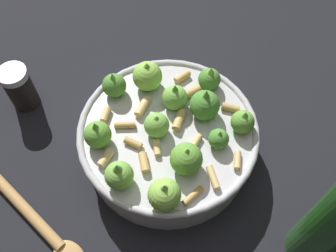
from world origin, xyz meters
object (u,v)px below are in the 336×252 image
wooden_spoon (31,215)px  pepper_shaker (20,88)px  olive_oil_bottle (336,223)px  cooking_pan (168,137)px

wooden_spoon → pepper_shaker: bearing=-178.3°
pepper_shaker → olive_oil_bottle: 0.50m
cooking_pan → olive_oil_bottle: olive_oil_bottle is taller
cooking_pan → olive_oil_bottle: 0.25m
olive_oil_bottle → wooden_spoon: size_ratio=1.16×
cooking_pan → wooden_spoon: size_ratio=1.21×
pepper_shaker → olive_oil_bottle: size_ratio=0.32×
cooking_pan → pepper_shaker: 0.26m
olive_oil_bottle → pepper_shaker: bearing=-130.8°
cooking_pan → olive_oil_bottle: (0.18, 0.16, 0.06)m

